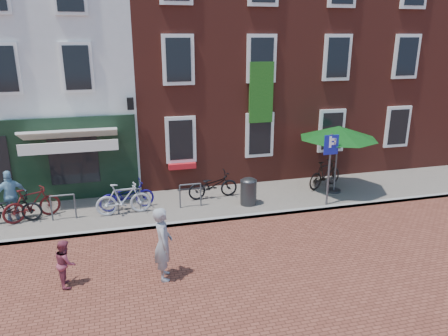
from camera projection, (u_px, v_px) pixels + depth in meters
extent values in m
plane|color=brown|center=(182.00, 226.00, 12.98)|extent=(80.00, 80.00, 0.00)
cube|color=slate|center=(203.00, 203.00, 14.59)|extent=(24.00, 3.00, 0.10)
cube|color=silver|center=(27.00, 64.00, 16.88)|extent=(8.00, 8.00, 9.00)
cube|color=maroon|center=(198.00, 50.00, 18.41)|extent=(6.00, 8.00, 10.00)
cube|color=maroon|center=(323.00, 48.00, 19.85)|extent=(6.00, 8.00, 10.00)
cube|color=maroon|center=(439.00, 58.00, 21.55)|extent=(7.00, 8.00, 9.00)
cylinder|color=#333335|center=(248.00, 193.00, 14.28)|extent=(0.55, 0.55, 0.82)
ellipsoid|color=#333335|center=(249.00, 180.00, 14.13)|extent=(0.55, 0.55, 0.25)
cylinder|color=#4C4C4F|center=(329.00, 170.00, 14.01)|extent=(0.07, 0.07, 2.46)
cube|color=#141B92|center=(331.00, 145.00, 13.73)|extent=(0.50, 0.04, 0.65)
cylinder|color=#4C4C4F|center=(334.00, 191.00, 15.54)|extent=(0.50, 0.50, 0.08)
cylinder|color=#4C4C4F|center=(336.00, 161.00, 15.20)|extent=(0.06, 0.06, 2.34)
cone|color=#0D4712|center=(339.00, 129.00, 14.85)|extent=(2.78, 2.78, 0.45)
imported|color=gray|center=(163.00, 244.00, 9.96)|extent=(0.46, 0.68, 1.82)
imported|color=#8E3647|center=(65.00, 263.00, 9.78)|extent=(0.52, 0.62, 1.14)
imported|color=#76A5BF|center=(11.00, 195.00, 12.97)|extent=(1.01, 0.68, 1.60)
imported|color=black|center=(11.00, 208.00, 12.85)|extent=(1.79, 0.64, 0.94)
imported|color=#4D1011|center=(32.00, 204.00, 13.06)|extent=(1.78, 1.17, 1.04)
imported|color=#130A63|center=(127.00, 196.00, 13.87)|extent=(1.86, 0.87, 0.94)
imported|color=#BBBBBE|center=(123.00, 199.00, 13.45)|extent=(1.76, 0.57, 1.04)
imported|color=black|center=(213.00, 185.00, 14.83)|extent=(1.84, 0.77, 0.94)
imported|color=black|center=(325.00, 174.00, 15.85)|extent=(1.79, 1.14, 1.04)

